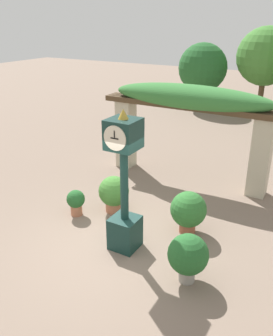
# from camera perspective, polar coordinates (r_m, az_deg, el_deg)

# --- Properties ---
(ground_plane) EXTENTS (60.00, 60.00, 0.00)m
(ground_plane) POSITION_cam_1_polar(r_m,az_deg,el_deg) (8.09, -3.73, -12.18)
(ground_plane) COLOR #7F6B5B
(pedestal_clock) EXTENTS (0.59, 0.64, 3.08)m
(pedestal_clock) POSITION_cam_1_polar(r_m,az_deg,el_deg) (7.28, -1.97, -3.08)
(pedestal_clock) COLOR #14332D
(pedestal_clock) RESTS_ON ground
(pergola) EXTENTS (5.44, 1.11, 2.91)m
(pergola) POSITION_cam_1_polar(r_m,az_deg,el_deg) (10.55, 8.45, 9.42)
(pergola) COLOR #BCB299
(pergola) RESTS_ON ground
(potted_plant_near_left) EXTENTS (0.78, 0.78, 0.96)m
(potted_plant_near_left) POSITION_cam_1_polar(r_m,az_deg,el_deg) (9.12, -3.66, -3.97)
(potted_plant_near_left) COLOR #B26B4C
(potted_plant_near_left) RESTS_ON ground
(potted_plant_near_right) EXTENTS (0.84, 0.84, 1.02)m
(potted_plant_near_right) POSITION_cam_1_polar(r_m,az_deg,el_deg) (8.29, 8.32, -6.75)
(potted_plant_near_right) COLOR #9E563D
(potted_plant_near_right) RESTS_ON ground
(potted_plant_far_left) EXTENTS (0.78, 0.78, 0.99)m
(potted_plant_far_left) POSITION_cam_1_polar(r_m,az_deg,el_deg) (6.87, 8.26, -13.72)
(potted_plant_far_left) COLOR gray
(potted_plant_far_left) RESTS_ON ground
(potted_plant_far_right) EXTENTS (0.46, 0.46, 0.68)m
(potted_plant_far_right) POSITION_cam_1_polar(r_m,az_deg,el_deg) (9.12, -9.70, -5.25)
(potted_plant_far_right) COLOR #B26B4C
(potted_plant_far_right) RESTS_ON ground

